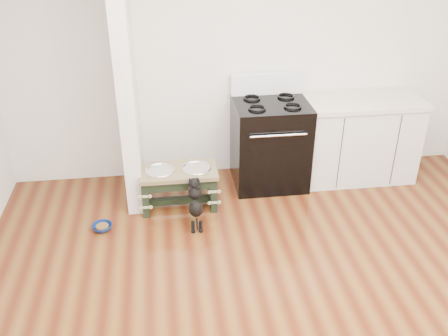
# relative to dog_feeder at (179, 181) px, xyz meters

# --- Properties ---
(ground) EXTENTS (5.00, 5.00, 0.00)m
(ground) POSITION_rel_dog_feeder_xyz_m (0.74, -1.79, -0.30)
(ground) COLOR #4A1D0D
(ground) RESTS_ON ground
(room_shell) EXTENTS (5.00, 5.00, 5.00)m
(room_shell) POSITION_rel_dog_feeder_xyz_m (0.74, -1.79, 1.32)
(room_shell) COLOR silver
(room_shell) RESTS_ON ground
(partition_wall) EXTENTS (0.15, 0.80, 2.70)m
(partition_wall) POSITION_rel_dog_feeder_xyz_m (-0.43, 0.31, 1.05)
(partition_wall) COLOR silver
(partition_wall) RESTS_ON ground
(oven_range) EXTENTS (0.76, 0.69, 1.14)m
(oven_range) POSITION_rel_dog_feeder_xyz_m (0.99, 0.37, 0.18)
(oven_range) COLOR black
(oven_range) RESTS_ON ground
(cabinet_run) EXTENTS (1.24, 0.64, 0.91)m
(cabinet_run) POSITION_rel_dog_feeder_xyz_m (1.97, 0.39, 0.16)
(cabinet_run) COLOR silver
(cabinet_run) RESTS_ON ground
(dog_feeder) EXTENTS (0.76, 0.41, 0.43)m
(dog_feeder) POSITION_rel_dog_feeder_xyz_m (0.00, 0.00, 0.00)
(dog_feeder) COLOR black
(dog_feeder) RESTS_ON ground
(puppy) EXTENTS (0.13, 0.39, 0.46)m
(puppy) POSITION_rel_dog_feeder_xyz_m (0.14, -0.35, -0.04)
(puppy) COLOR black
(puppy) RESTS_ON ground
(floor_bowl) EXTENTS (0.25, 0.25, 0.06)m
(floor_bowl) POSITION_rel_dog_feeder_xyz_m (-0.75, -0.32, -0.27)
(floor_bowl) COLOR navy
(floor_bowl) RESTS_ON ground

